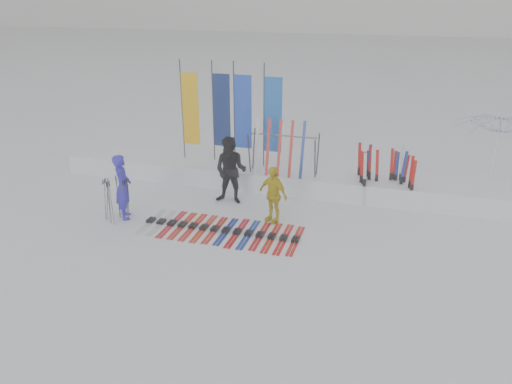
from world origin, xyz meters
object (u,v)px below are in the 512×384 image
(tent_canopy, at_px, (495,155))
(ski_rack, at_px, (283,149))
(person_yellow, at_px, (273,194))
(person_blue, at_px, (123,187))
(person_black, at_px, (231,171))
(ski_row, at_px, (221,230))

(tent_canopy, bearing_deg, ski_rack, -165.15)
(person_yellow, relative_size, tent_canopy, 0.56)
(person_blue, height_order, person_yellow, person_blue)
(person_black, relative_size, ski_rack, 0.96)
(person_blue, height_order, person_black, person_black)
(person_blue, distance_m, tent_canopy, 10.80)
(tent_canopy, bearing_deg, person_black, -158.88)
(ski_row, distance_m, ski_rack, 3.48)
(ski_rack, bearing_deg, tent_canopy, 14.85)
(person_black, xyz_separation_m, person_yellow, (1.48, -0.90, -0.20))
(person_blue, bearing_deg, ski_rack, -80.78)
(person_yellow, xyz_separation_m, ski_row, (-1.14, -0.96, -0.75))
(person_yellow, height_order, tent_canopy, tent_canopy)
(person_black, bearing_deg, ski_rack, 44.12)
(person_yellow, bearing_deg, tent_canopy, 59.30)
(person_black, distance_m, tent_canopy, 7.85)
(ski_row, relative_size, ski_rack, 2.03)
(person_blue, xyz_separation_m, person_yellow, (3.92, 0.89, -0.12))
(person_yellow, bearing_deg, ski_rack, 122.81)
(person_black, distance_m, person_yellow, 1.74)
(ski_row, xyz_separation_m, ski_rack, (0.91, 3.08, 1.35))
(person_blue, distance_m, person_black, 3.03)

